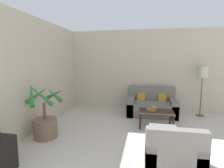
{
  "coord_description": "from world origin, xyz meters",
  "views": [
    {
      "loc": [
        -0.65,
        0.03,
        1.7
      ],
      "look_at": [
        -1.6,
        5.03,
        1.0
      ],
      "focal_mm": 28.0,
      "sensor_mm": 36.0,
      "label": 1
    }
  ],
  "objects_px": {
    "sofa_loveseat": "(152,106)",
    "apple_red": "(152,107)",
    "fruit_bowl": "(152,109)",
    "armchair": "(172,153)",
    "ottoman": "(163,136)",
    "floor_lamp": "(203,75)",
    "orange_fruit": "(153,108)",
    "potted_palm": "(45,121)",
    "coffee_table": "(156,113)",
    "apple_green": "(155,107)"
  },
  "relations": [
    {
      "from": "sofa_loveseat",
      "to": "apple_red",
      "type": "bearing_deg",
      "value": -92.45
    },
    {
      "from": "fruit_bowl",
      "to": "armchair",
      "type": "bearing_deg",
      "value": -81.76
    },
    {
      "from": "sofa_loveseat",
      "to": "ottoman",
      "type": "xyz_separation_m",
      "value": [
        0.16,
        -2.0,
        -0.09
      ]
    },
    {
      "from": "apple_red",
      "to": "floor_lamp",
      "type": "bearing_deg",
      "value": 35.27
    },
    {
      "from": "apple_red",
      "to": "orange_fruit",
      "type": "xyz_separation_m",
      "value": [
        0.03,
        -0.09,
        0.01
      ]
    },
    {
      "from": "potted_palm",
      "to": "fruit_bowl",
      "type": "bearing_deg",
      "value": 26.89
    },
    {
      "from": "sofa_loveseat",
      "to": "apple_red",
      "type": "height_order",
      "value": "sofa_loveseat"
    },
    {
      "from": "fruit_bowl",
      "to": "orange_fruit",
      "type": "height_order",
      "value": "orange_fruit"
    },
    {
      "from": "coffee_table",
      "to": "ottoman",
      "type": "xyz_separation_m",
      "value": [
        0.09,
        -0.98,
        -0.17
      ]
    },
    {
      "from": "sofa_loveseat",
      "to": "armchair",
      "type": "xyz_separation_m",
      "value": [
        0.23,
        -2.75,
        -0.02
      ]
    },
    {
      "from": "fruit_bowl",
      "to": "apple_green",
      "type": "xyz_separation_m",
      "value": [
        0.09,
        0.02,
        0.06
      ]
    },
    {
      "from": "sofa_loveseat",
      "to": "apple_green",
      "type": "xyz_separation_m",
      "value": [
        0.05,
        -0.92,
        0.21
      ]
    },
    {
      "from": "sofa_loveseat",
      "to": "floor_lamp",
      "type": "distance_m",
      "value": 1.77
    },
    {
      "from": "apple_red",
      "to": "coffee_table",
      "type": "bearing_deg",
      "value": -41.37
    },
    {
      "from": "apple_green",
      "to": "ottoman",
      "type": "bearing_deg",
      "value": -84.51
    },
    {
      "from": "apple_green",
      "to": "armchair",
      "type": "bearing_deg",
      "value": -84.65
    },
    {
      "from": "apple_green",
      "to": "orange_fruit",
      "type": "distance_m",
      "value": 0.11
    },
    {
      "from": "potted_palm",
      "to": "sofa_loveseat",
      "type": "height_order",
      "value": "potted_palm"
    },
    {
      "from": "sofa_loveseat",
      "to": "armchair",
      "type": "relative_size",
      "value": 1.76
    },
    {
      "from": "sofa_loveseat",
      "to": "orange_fruit",
      "type": "relative_size",
      "value": 16.33
    },
    {
      "from": "floor_lamp",
      "to": "ottoman",
      "type": "bearing_deg",
      "value": -121.34
    },
    {
      "from": "sofa_loveseat",
      "to": "orange_fruit",
      "type": "distance_m",
      "value": 1.04
    },
    {
      "from": "armchair",
      "to": "potted_palm",
      "type": "bearing_deg",
      "value": 166.16
    },
    {
      "from": "sofa_loveseat",
      "to": "apple_green",
      "type": "height_order",
      "value": "sofa_loveseat"
    },
    {
      "from": "potted_palm",
      "to": "sofa_loveseat",
      "type": "xyz_separation_m",
      "value": [
        2.36,
        2.12,
        -0.11
      ]
    },
    {
      "from": "coffee_table",
      "to": "armchair",
      "type": "xyz_separation_m",
      "value": [
        0.15,
        -1.74,
        -0.1
      ]
    },
    {
      "from": "floor_lamp",
      "to": "ottoman",
      "type": "relative_size",
      "value": 2.75
    },
    {
      "from": "sofa_loveseat",
      "to": "coffee_table",
      "type": "distance_m",
      "value": 1.02
    },
    {
      "from": "apple_green",
      "to": "armchair",
      "type": "relative_size",
      "value": 0.08
    },
    {
      "from": "coffee_table",
      "to": "potted_palm",
      "type": "bearing_deg",
      "value": -155.61
    },
    {
      "from": "sofa_loveseat",
      "to": "coffee_table",
      "type": "xyz_separation_m",
      "value": [
        0.07,
        -1.02,
        0.08
      ]
    },
    {
      "from": "apple_red",
      "to": "orange_fruit",
      "type": "distance_m",
      "value": 0.1
    },
    {
      "from": "sofa_loveseat",
      "to": "floor_lamp",
      "type": "xyz_separation_m",
      "value": [
        1.46,
        0.14,
        0.99
      ]
    },
    {
      "from": "fruit_bowl",
      "to": "armchair",
      "type": "xyz_separation_m",
      "value": [
        0.26,
        -1.81,
        -0.18
      ]
    },
    {
      "from": "fruit_bowl",
      "to": "ottoman",
      "type": "bearing_deg",
      "value": -79.58
    },
    {
      "from": "armchair",
      "to": "coffee_table",
      "type": "bearing_deg",
      "value": 95.08
    },
    {
      "from": "potted_palm",
      "to": "apple_red",
      "type": "relative_size",
      "value": 19.29
    },
    {
      "from": "floor_lamp",
      "to": "armchair",
      "type": "relative_size",
      "value": 1.8
    },
    {
      "from": "fruit_bowl",
      "to": "ottoman",
      "type": "xyz_separation_m",
      "value": [
        0.19,
        -1.05,
        -0.25
      ]
    },
    {
      "from": "orange_fruit",
      "to": "ottoman",
      "type": "relative_size",
      "value": 0.16
    },
    {
      "from": "ottoman",
      "to": "potted_palm",
      "type": "bearing_deg",
      "value": -177.22
    },
    {
      "from": "fruit_bowl",
      "to": "coffee_table",
      "type": "bearing_deg",
      "value": -35.01
    },
    {
      "from": "apple_red",
      "to": "ottoman",
      "type": "xyz_separation_m",
      "value": [
        0.2,
        -1.08,
        -0.31
      ]
    },
    {
      "from": "fruit_bowl",
      "to": "apple_green",
      "type": "distance_m",
      "value": 0.11
    },
    {
      "from": "sofa_loveseat",
      "to": "apple_green",
      "type": "relative_size",
      "value": 21.92
    },
    {
      "from": "fruit_bowl",
      "to": "apple_red",
      "type": "distance_m",
      "value": 0.06
    },
    {
      "from": "apple_green",
      "to": "apple_red",
      "type": "bearing_deg",
      "value": 179.51
    },
    {
      "from": "potted_palm",
      "to": "armchair",
      "type": "relative_size",
      "value": 1.5
    },
    {
      "from": "floor_lamp",
      "to": "fruit_bowl",
      "type": "xyz_separation_m",
      "value": [
        -1.5,
        -1.08,
        -0.84
      ]
    },
    {
      "from": "sofa_loveseat",
      "to": "ottoman",
      "type": "bearing_deg",
      "value": -85.47
    }
  ]
}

